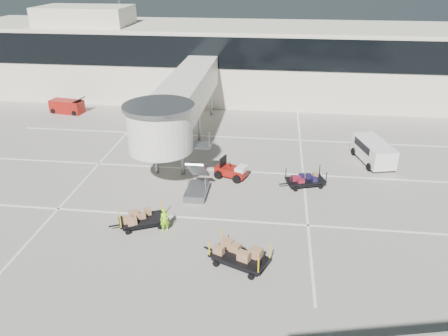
% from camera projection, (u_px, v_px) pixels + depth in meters
% --- Properties ---
extents(ground, '(140.00, 140.00, 0.00)m').
position_uv_depth(ground, '(205.00, 237.00, 25.42)').
color(ground, '#A8A196').
rests_on(ground, ground).
extents(lane_markings, '(40.00, 30.00, 0.02)m').
position_uv_depth(lane_markings, '(216.00, 168.00, 33.85)').
color(lane_markings, white).
rests_on(lane_markings, ground).
extents(terminal, '(64.00, 12.11, 15.20)m').
position_uv_depth(terminal, '(243.00, 60.00, 50.50)').
color(terminal, beige).
rests_on(terminal, ground).
extents(jet_bridge, '(5.70, 20.40, 6.03)m').
position_uv_depth(jet_bridge, '(180.00, 102.00, 34.99)').
color(jet_bridge, silver).
rests_on(jet_bridge, ground).
extents(baggage_tug, '(2.56, 2.14, 1.52)m').
position_uv_depth(baggage_tug, '(232.00, 171.00, 32.15)').
color(baggage_tug, maroon).
rests_on(baggage_tug, ground).
extents(suitcase_cart, '(3.34, 2.11, 1.29)m').
position_uv_depth(suitcase_cart, '(306.00, 180.00, 30.97)').
color(suitcase_cart, black).
rests_on(suitcase_cart, ground).
extents(box_cart_near, '(3.68, 2.53, 1.44)m').
position_uv_depth(box_cart_near, '(240.00, 257.00, 22.85)').
color(box_cart_near, black).
rests_on(box_cart_near, ground).
extents(box_cart_far, '(3.34, 2.37, 1.31)m').
position_uv_depth(box_cart_far, '(141.00, 219.00, 26.26)').
color(box_cart_far, black).
rests_on(box_cart_far, ground).
extents(ground_worker, '(0.66, 0.56, 1.53)m').
position_uv_depth(ground_worker, '(165.00, 220.00, 25.69)').
color(ground_worker, '#94EA18').
rests_on(ground_worker, ground).
extents(minivan, '(2.90, 4.84, 1.72)m').
position_uv_depth(minivan, '(373.00, 150.00, 34.54)').
color(minivan, white).
rests_on(minivan, ground).
extents(belt_loader, '(3.86, 1.99, 1.78)m').
position_uv_depth(belt_loader, '(67.00, 107.00, 45.84)').
color(belt_loader, maroon).
rests_on(belt_loader, ground).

